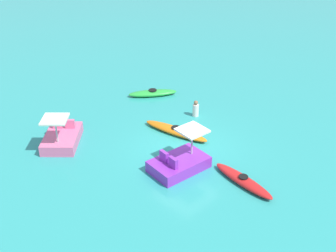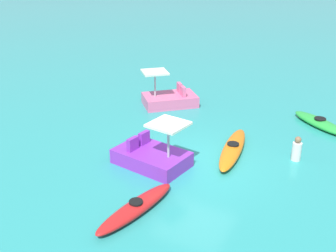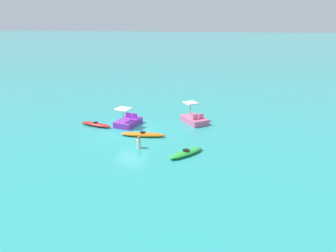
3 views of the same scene
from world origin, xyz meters
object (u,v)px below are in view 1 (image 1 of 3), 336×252
(kayak_red, at_px, (243,180))
(person_near_shore, at_px, (196,109))
(pedal_boat_pink, at_px, (62,137))
(kayak_green, at_px, (153,93))
(pedal_boat_purple, at_px, (179,162))
(kayak_orange, at_px, (176,131))

(kayak_red, xyz_separation_m, person_near_shore, (-5.21, 3.11, 0.22))
(pedal_boat_pink, xyz_separation_m, person_near_shore, (2.64, 6.40, 0.05))
(kayak_green, xyz_separation_m, pedal_boat_pink, (0.78, -6.58, 0.17))
(kayak_green, bearing_deg, kayak_red, -20.89)
(kayak_red, relative_size, pedal_boat_purple, 1.17)
(kayak_orange, relative_size, person_near_shore, 4.03)
(kayak_red, xyz_separation_m, kayak_orange, (-4.68, 1.03, -0.00))
(kayak_red, distance_m, pedal_boat_purple, 2.74)
(kayak_orange, xyz_separation_m, pedal_boat_pink, (-3.17, -4.32, 0.17))
(pedal_boat_pink, height_order, person_near_shore, pedal_boat_pink)
(kayak_red, distance_m, person_near_shore, 6.07)
(kayak_green, height_order, pedal_boat_pink, pedal_boat_pink)
(kayak_green, xyz_separation_m, pedal_boat_purple, (6.09, -4.32, 0.17))
(kayak_red, bearing_deg, pedal_boat_purple, -157.94)
(kayak_green, height_order, pedal_boat_purple, pedal_boat_purple)
(kayak_green, distance_m, pedal_boat_purple, 7.47)
(pedal_boat_purple, bearing_deg, pedal_boat_pink, -156.90)
(kayak_green, bearing_deg, kayak_orange, -29.81)
(kayak_green, relative_size, pedal_boat_pink, 0.96)
(kayak_green, xyz_separation_m, kayak_red, (8.62, -3.29, -0.00))
(pedal_boat_pink, bearing_deg, kayak_green, 96.74)
(pedal_boat_pink, bearing_deg, pedal_boat_purple, 23.10)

